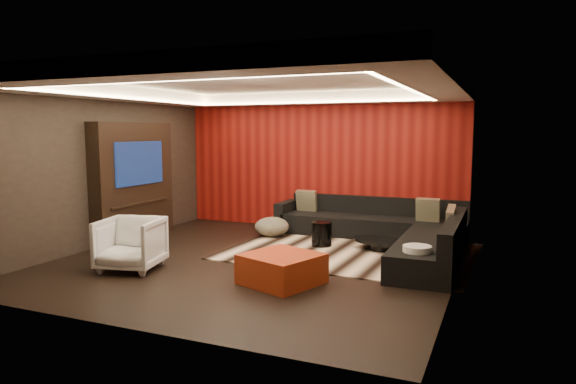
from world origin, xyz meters
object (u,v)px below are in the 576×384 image
at_px(drum_stool, 322,234).
at_px(orange_ottoman, 282,269).
at_px(coffee_table, 382,245).
at_px(sectional_sofa, 390,232).
at_px(armchair, 131,244).
at_px(white_side_table, 417,263).

distance_m(drum_stool, orange_ottoman, 2.30).
height_order(coffee_table, sectional_sofa, sectional_sofa).
bearing_deg(sectional_sofa, coffee_table, -98.56).
relative_size(orange_ottoman, sectional_sofa, 0.25).
bearing_deg(sectional_sofa, drum_stool, -156.34).
bearing_deg(drum_stool, armchair, -129.65).
relative_size(coffee_table, white_side_table, 2.21).
height_order(coffee_table, white_side_table, white_side_table).
bearing_deg(coffee_table, sectional_sofa, 81.44).
distance_m(coffee_table, armchair, 4.11).
relative_size(white_side_table, sectional_sofa, 0.13).
xyz_separation_m(white_side_table, sectional_sofa, (-0.77, 1.94, 0.02)).
bearing_deg(armchair, coffee_table, 26.54).
bearing_deg(orange_ottoman, coffee_table, 70.78).
xyz_separation_m(drum_stool, orange_ottoman, (0.23, -2.28, -0.03)).
distance_m(white_side_table, orange_ottoman, 1.85).
relative_size(orange_ottoman, armchair, 1.06).
bearing_deg(drum_stool, white_side_table, -37.63).
height_order(white_side_table, sectional_sofa, sectional_sofa).
xyz_separation_m(armchair, sectional_sofa, (3.21, 3.02, -0.13)).
xyz_separation_m(drum_stool, sectional_sofa, (1.12, 0.49, 0.03)).
xyz_separation_m(orange_ottoman, armchair, (-2.32, -0.25, 0.19)).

